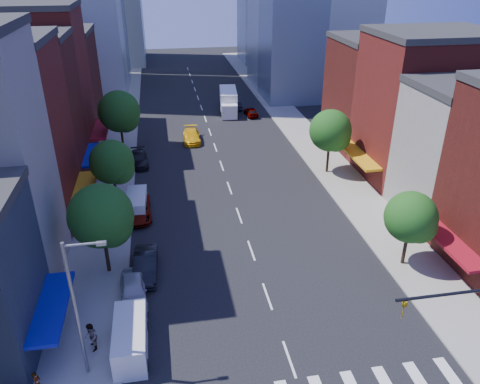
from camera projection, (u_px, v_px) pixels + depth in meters
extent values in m
plane|color=black|center=(289.00, 359.00, 28.60)|extent=(220.00, 220.00, 0.00)
cube|color=gray|center=(118.00, 142.00, 61.81)|extent=(5.00, 120.00, 0.15)
cube|color=gray|center=(300.00, 131.00, 65.66)|extent=(5.00, 120.00, 0.15)
cube|color=#4A1812|center=(17.00, 116.00, 47.48)|extent=(12.00, 8.00, 15.00)
cube|color=maroon|center=(33.00, 86.00, 54.50)|extent=(12.00, 9.00, 17.00)
cube|color=#4A1812|center=(51.00, 84.00, 63.76)|extent=(12.00, 10.00, 13.00)
cube|color=beige|center=(473.00, 154.00, 42.31)|extent=(12.00, 8.00, 12.00)
cube|color=maroon|center=(424.00, 110.00, 49.55)|extent=(12.00, 10.00, 15.00)
cube|color=#4A1812|center=(382.00, 94.00, 58.79)|extent=(12.00, 10.00, 13.00)
cylinder|color=black|center=(465.00, 292.00, 22.22)|extent=(7.00, 0.16, 0.16)
imported|color=gold|center=(404.00, 309.00, 22.03)|extent=(0.22, 0.18, 1.10)
cylinder|color=slate|center=(76.00, 312.00, 25.53)|extent=(0.20, 0.20, 9.00)
cylinder|color=slate|center=(83.00, 244.00, 23.75)|extent=(2.00, 0.14, 0.14)
cube|color=slate|center=(101.00, 243.00, 23.91)|extent=(0.50, 0.25, 0.18)
cylinder|color=black|center=(106.00, 249.00, 35.55)|extent=(0.28, 0.28, 3.92)
sphere|color=#1A4F16|center=(101.00, 216.00, 34.22)|extent=(4.80, 4.80, 4.80)
sphere|color=#1A4F16|center=(110.00, 225.00, 34.37)|extent=(3.36, 3.36, 3.36)
cylinder|color=black|center=(115.00, 188.00, 45.28)|extent=(0.28, 0.28, 3.64)
sphere|color=#1A4F16|center=(112.00, 162.00, 44.05)|extent=(4.20, 4.20, 4.20)
sphere|color=#1A4F16|center=(119.00, 169.00, 44.17)|extent=(2.94, 2.94, 2.94)
cylinder|color=black|center=(122.00, 136.00, 57.46)|extent=(0.28, 0.28, 4.20)
sphere|color=#1A4F16|center=(119.00, 111.00, 56.04)|extent=(5.00, 5.00, 5.00)
sphere|color=#1A4F16|center=(125.00, 118.00, 56.21)|extent=(3.50, 3.50, 3.50)
cylinder|color=black|center=(405.00, 245.00, 36.58)|extent=(0.28, 0.28, 3.36)
sphere|color=#1A4F16|center=(411.00, 217.00, 35.44)|extent=(4.00, 4.00, 4.00)
sphere|color=#1A4F16|center=(419.00, 225.00, 35.54)|extent=(2.80, 2.80, 2.80)
cylinder|color=black|center=(328.00, 155.00, 52.28)|extent=(0.28, 0.28, 3.92)
sphere|color=#1A4F16|center=(330.00, 131.00, 50.95)|extent=(4.60, 4.60, 4.60)
sphere|color=#1A4F16|center=(336.00, 137.00, 51.09)|extent=(3.22, 3.22, 3.22)
imported|color=#ABACB0|center=(133.00, 290.00, 33.27)|extent=(2.15, 4.82, 1.61)
imported|color=black|center=(146.00, 265.00, 35.93)|extent=(1.90, 5.02, 1.63)
imported|color=#999999|center=(137.00, 209.00, 43.99)|extent=(2.81, 5.66, 1.54)
imported|color=black|center=(139.00, 159.00, 54.98)|extent=(2.36, 5.01, 1.41)
cube|color=silver|center=(131.00, 339.00, 28.72)|extent=(1.98, 4.90, 2.05)
cube|color=black|center=(129.00, 358.00, 26.96)|extent=(1.81, 0.99, 0.88)
cylinder|color=black|center=(116.00, 370.00, 27.43)|extent=(0.25, 0.74, 0.74)
cylinder|color=black|center=(146.00, 365.00, 27.71)|extent=(0.25, 0.74, 0.74)
cylinder|color=black|center=(119.00, 330.00, 30.35)|extent=(0.25, 0.74, 0.74)
cylinder|color=black|center=(146.00, 326.00, 30.63)|extent=(0.25, 0.74, 0.74)
cube|color=silver|center=(137.00, 204.00, 44.47)|extent=(1.97, 4.60, 1.91)
cube|color=black|center=(136.00, 210.00, 42.83)|extent=(1.71, 0.96, 0.82)
cylinder|color=black|center=(128.00, 218.00, 43.29)|extent=(0.25, 0.70, 0.69)
cylinder|color=black|center=(146.00, 217.00, 43.50)|extent=(0.25, 0.70, 0.69)
cylinder|color=black|center=(130.00, 203.00, 46.03)|extent=(0.25, 0.70, 0.69)
cylinder|color=black|center=(147.00, 202.00, 46.23)|extent=(0.25, 0.70, 0.69)
imported|color=yellow|center=(192.00, 136.00, 61.89)|extent=(2.30, 5.32, 1.52)
imported|color=black|center=(236.00, 105.00, 75.01)|extent=(1.63, 4.01, 1.29)
imported|color=#999999|center=(251.00, 112.00, 71.79)|extent=(1.87, 4.02, 1.33)
cube|color=white|center=(228.00, 100.00, 73.75)|extent=(3.29, 7.14, 3.40)
cube|color=white|center=(229.00, 111.00, 70.39)|extent=(2.53, 2.15, 2.12)
cylinder|color=black|center=(222.00, 114.00, 71.39)|extent=(0.42, 0.98, 0.96)
cylinder|color=black|center=(237.00, 114.00, 71.53)|extent=(0.42, 0.98, 0.96)
cylinder|color=black|center=(221.00, 105.00, 75.65)|extent=(0.42, 0.98, 0.96)
cylinder|color=black|center=(235.00, 105.00, 75.78)|extent=(0.42, 0.98, 0.96)
imported|color=#999999|center=(37.00, 383.00, 25.88)|extent=(0.38, 0.56, 1.53)
imported|color=#999999|center=(91.00, 337.00, 28.68)|extent=(0.94, 1.10, 1.95)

